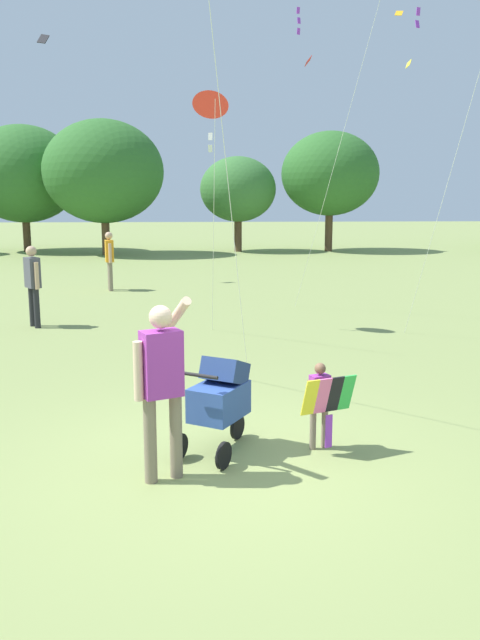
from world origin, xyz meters
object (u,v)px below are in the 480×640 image
Objects in this scene: child_with_butterfly_kite at (321,398)px; stroller at (220,396)px; person_sitting_far at (33,280)px; person_red_shirt at (110,256)px; person_adult_flyer at (162,376)px; kite_orange_delta at (211,106)px.

stroller reaches higher than child_with_butterfly_kite.
child_with_butterfly_kite is 1.08m from stroller.
person_sitting_far is (-3.63, 6.95, 0.38)m from stroller.
person_red_shirt reaches higher than child_with_butterfly_kite.
person_sitting_far reaches higher than person_red_shirt.
child_with_butterfly_kite is 0.53× the size of person_adult_flyer.
stroller is 12.52m from person_red_shirt.
kite_orange_delta is 2.77× the size of person_sitting_far.
kite_orange_delta reaches higher than child_with_butterfly_kite.
person_adult_flyer reaches higher than person_sitting_far.
child_with_butterfly_kite is 12.82m from person_red_shirt.
person_adult_flyer is 13.07m from person_red_shirt.
stroller is 0.65× the size of person_red_shirt.
person_sitting_far is (-3.07, 7.63, -0.04)m from person_adult_flyer.
kite_orange_delta is at bearing -64.08° from person_red_shirt.
person_adult_flyer reaches higher than stroller.
person_adult_flyer reaches higher than child_with_butterfly_kite.
person_red_shirt is at bearing 102.84° from stroller.
person_adult_flyer is at bearing -80.25° from person_red_shirt.
kite_orange_delta reaches higher than person_red_shirt.
person_red_shirt is 5.32m from person_sitting_far.
person_adult_flyer is at bearing -94.77° from kite_orange_delta.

